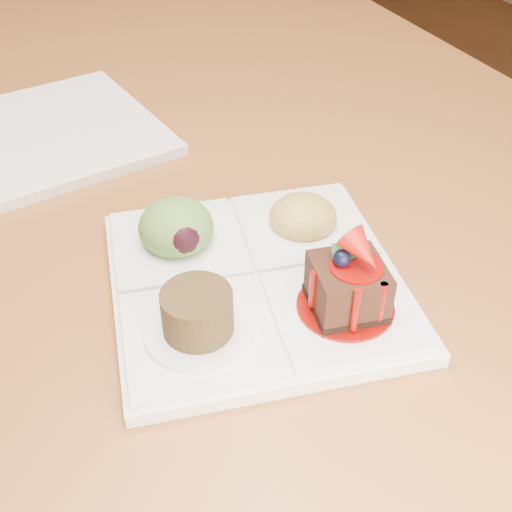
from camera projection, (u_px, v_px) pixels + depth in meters
name	position (u px, v px, depth m)	size (l,w,h in m)	color
ground	(161.00, 415.00, 1.35)	(6.00, 6.00, 0.00)	brown
dining_table	(116.00, 121.00, 0.92)	(1.00, 1.80, 0.75)	#935926
sampler_plate	(253.00, 269.00, 0.53)	(0.27, 0.27, 0.09)	white
second_plate	(45.00, 135.00, 0.74)	(0.24, 0.24, 0.01)	white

